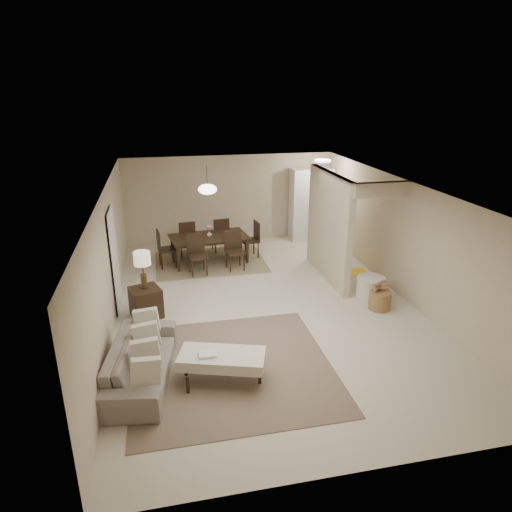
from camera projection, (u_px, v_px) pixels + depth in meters
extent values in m
plane|color=beige|center=(265.00, 306.00, 9.51)|extent=(9.00, 9.00, 0.00)
plane|color=white|center=(266.00, 187.00, 8.64)|extent=(9.00, 9.00, 0.00)
plane|color=#BEAD90|center=(230.00, 199.00, 13.20)|extent=(6.00, 0.00, 6.00)
plane|color=#BEAD90|center=(109.00, 261.00, 8.48)|extent=(0.00, 9.00, 9.00)
plane|color=#BEAD90|center=(403.00, 240.00, 9.66)|extent=(0.00, 9.00, 9.00)
cube|color=#BEAD90|center=(329.00, 226.00, 10.57)|extent=(0.15, 2.50, 2.50)
cube|color=black|center=(114.00, 261.00, 9.12)|extent=(0.04, 0.90, 2.04)
cube|color=white|center=(311.00, 204.00, 13.41)|extent=(1.20, 0.55, 2.10)
cylinder|color=white|center=(323.00, 161.00, 12.04)|extent=(0.44, 0.44, 0.05)
cube|color=brown|center=(232.00, 367.00, 7.41)|extent=(3.20, 3.20, 0.01)
imported|color=slate|center=(141.00, 361.00, 7.03)|extent=(2.27, 1.17, 0.63)
cube|color=beige|center=(222.00, 359.00, 6.97)|extent=(1.43, 0.97, 0.17)
cylinder|color=black|center=(188.00, 385.00, 6.74)|extent=(0.05, 0.05, 0.30)
cylinder|color=black|center=(260.00, 376.00, 6.96)|extent=(0.05, 0.05, 0.30)
cylinder|color=black|center=(186.00, 368.00, 7.14)|extent=(0.05, 0.05, 0.30)
cylinder|color=black|center=(254.00, 360.00, 7.36)|extent=(0.05, 0.05, 0.30)
cube|color=black|center=(146.00, 302.00, 8.98)|extent=(0.69, 0.69, 0.60)
cylinder|color=#4B3920|center=(144.00, 282.00, 8.82)|extent=(0.12, 0.12, 0.30)
cylinder|color=#4B3920|center=(143.00, 268.00, 8.73)|extent=(0.03, 0.03, 0.26)
cylinder|color=beige|center=(142.00, 258.00, 8.66)|extent=(0.32, 0.32, 0.26)
cylinder|color=beige|center=(370.00, 288.00, 9.76)|extent=(0.62, 0.62, 0.48)
cylinder|color=brown|center=(380.00, 300.00, 9.32)|extent=(0.54, 0.54, 0.38)
cube|color=#827151|center=(210.00, 262.00, 11.90)|extent=(2.80, 2.10, 0.01)
imported|color=black|center=(210.00, 249.00, 11.79)|extent=(2.08, 1.32, 0.69)
imported|color=silver|center=(209.00, 234.00, 11.64)|extent=(0.14, 0.14, 0.13)
cube|color=yellow|center=(349.00, 272.00, 11.21)|extent=(0.94, 0.67, 0.01)
cylinder|color=#4B3920|center=(207.00, 176.00, 11.13)|extent=(0.02, 0.02, 0.50)
ellipsoid|color=#FFEAC6|center=(208.00, 189.00, 11.24)|extent=(0.46, 0.46, 0.25)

